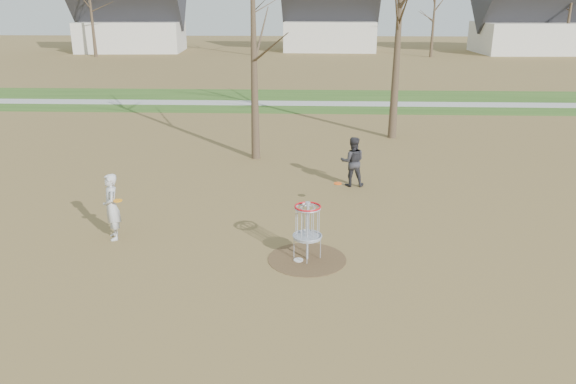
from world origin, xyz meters
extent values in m
plane|color=brown|center=(0.00, 0.00, 0.00)|extent=(160.00, 160.00, 0.00)
cube|color=#2D5119|center=(0.00, 21.00, 0.01)|extent=(160.00, 8.00, 0.01)
cube|color=#9E9E99|center=(0.00, 20.00, 0.01)|extent=(160.00, 1.50, 0.01)
cylinder|color=#47331E|center=(0.00, 0.00, 0.01)|extent=(1.80, 1.80, 0.01)
imported|color=silver|center=(-4.79, 0.99, 0.83)|extent=(0.60, 0.71, 1.66)
imported|color=#2E2D31|center=(1.36, 5.40, 0.79)|extent=(0.77, 0.60, 1.58)
cylinder|color=silver|center=(-0.20, -0.09, 0.02)|extent=(0.22, 0.22, 0.02)
cylinder|color=#FE540D|center=(0.81, 3.17, 0.79)|extent=(0.22, 0.22, 0.02)
cylinder|color=orange|center=(-4.57, 0.84, 1.05)|extent=(0.22, 0.22, 0.02)
cylinder|color=#9EA3AD|center=(0.00, 0.00, 0.68)|extent=(0.05, 0.05, 1.35)
cylinder|color=#9EA3AD|center=(0.00, 0.00, 0.55)|extent=(0.64, 0.64, 0.04)
torus|color=#9EA3AD|center=(0.00, 0.00, 1.25)|extent=(0.60, 0.60, 0.04)
torus|color=red|center=(0.00, 0.00, 1.28)|extent=(0.60, 0.60, 0.04)
cone|color=#382B1E|center=(-2.00, 8.50, 3.75)|extent=(0.32, 0.32, 7.50)
cone|color=#382B1E|center=(3.50, 12.00, 4.25)|extent=(0.36, 0.36, 8.50)
cone|color=#382B1E|center=(-22.00, 46.00, 4.00)|extent=(0.36, 0.36, 8.00)
cone|color=#382B1E|center=(-6.00, 48.00, 4.50)|extent=(0.40, 0.40, 9.00)
cone|color=#382B1E|center=(12.00, 47.00, 3.50)|extent=(0.32, 0.32, 7.00)
cone|color=#382B1E|center=(26.00, 49.00, 4.25)|extent=(0.38, 0.38, 8.50)
cube|color=silver|center=(-20.00, 52.00, 1.60)|extent=(11.46, 7.75, 3.20)
pyramid|color=#2D2D33|center=(-20.00, 52.00, 4.98)|extent=(12.01, 7.79, 3.55)
cube|color=silver|center=(2.00, 54.00, 1.60)|extent=(10.24, 7.34, 3.20)
pyramid|color=#2D2D33|center=(2.00, 54.00, 4.98)|extent=(10.74, 7.36, 3.55)
cube|color=silver|center=(24.00, 52.00, 1.60)|extent=(12.40, 8.62, 3.20)
pyramid|color=#2D2D33|center=(24.00, 52.00, 5.23)|extent=(13.00, 8.65, 4.06)
camera|label=1|loc=(0.06, -11.61, 5.64)|focal=35.00mm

